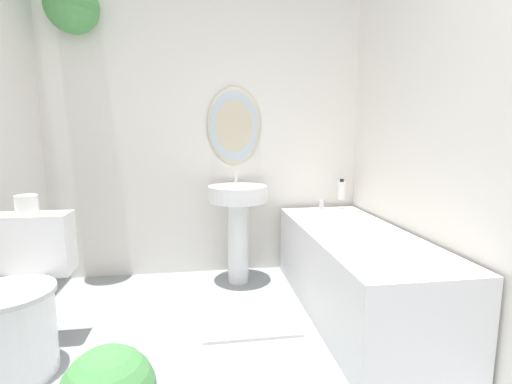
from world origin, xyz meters
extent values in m
cube|color=silver|center=(0.00, 2.55, 1.20)|extent=(2.61, 0.06, 2.40)
ellipsoid|color=beige|center=(0.21, 2.50, 1.21)|extent=(0.43, 0.02, 0.61)
ellipsoid|color=silver|center=(0.21, 2.50, 1.21)|extent=(0.39, 0.01, 0.57)
sphere|color=#4C934C|center=(-0.93, 2.41, 2.03)|extent=(0.37, 0.37, 0.37)
cube|color=silver|center=(1.27, 1.26, 1.20)|extent=(0.06, 2.64, 2.40)
cylinder|color=white|center=(-0.97, 1.27, 0.20)|extent=(0.39, 0.39, 0.40)
cylinder|color=silver|center=(-0.97, 1.27, 0.42)|extent=(0.42, 0.42, 0.02)
cube|color=white|center=(-0.97, 1.55, 0.57)|extent=(0.41, 0.17, 0.33)
cylinder|color=white|center=(0.21, 2.26, 0.32)|extent=(0.16, 0.16, 0.64)
cylinder|color=white|center=(0.21, 2.26, 0.70)|extent=(0.45, 0.45, 0.12)
cylinder|color=silver|center=(0.21, 2.38, 0.81)|extent=(0.02, 0.02, 0.10)
cube|color=silver|center=(0.91, 1.66, 0.27)|extent=(0.63, 1.63, 0.53)
cube|color=white|center=(0.91, 1.66, 0.51)|extent=(0.53, 1.53, 0.04)
cylinder|color=silver|center=(0.91, 2.37, 0.57)|extent=(0.04, 0.04, 0.08)
cylinder|color=white|center=(1.08, 2.38, 0.68)|extent=(0.06, 0.06, 0.15)
cylinder|color=black|center=(1.08, 2.38, 0.77)|extent=(0.03, 0.03, 0.02)
cube|color=silver|center=(0.21, 1.56, 0.01)|extent=(0.57, 0.35, 0.02)
cylinder|color=white|center=(-0.97, 1.55, 0.78)|extent=(0.11, 0.11, 0.10)
camera|label=1|loc=(-0.07, -0.51, 1.14)|focal=26.00mm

